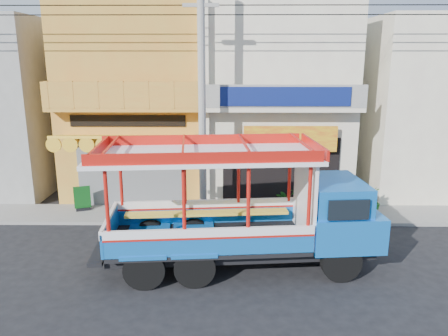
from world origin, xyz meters
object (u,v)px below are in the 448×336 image
utility_pole (206,85)px  potted_plant_a (287,200)px  songthaew_truck (259,208)px  potted_plant_c (372,201)px  green_sign (82,200)px  potted_plant_b (354,206)px

utility_pole → potted_plant_a: (3.02, 0.85, -4.42)m
songthaew_truck → potted_plant_c: size_ratio=7.98×
potted_plant_a → utility_pole: bearing=160.7°
songthaew_truck → green_sign: (-6.59, 4.44, -1.26)m
songthaew_truck → potted_plant_c: bearing=42.1°
utility_pole → potted_plant_c: size_ratio=27.55×
potted_plant_b → potted_plant_c: size_ratio=0.90×
green_sign → potted_plant_a: 7.96m
utility_pole → green_sign: size_ratio=29.10×
green_sign → potted_plant_c: 11.22m
utility_pole → songthaew_truck: utility_pole is taller
utility_pole → potted_plant_a: size_ratio=28.25×
potted_plant_b → potted_plant_c: (0.80, 0.43, 0.05)m
potted_plant_a → potted_plant_c: 3.26m
songthaew_truck → potted_plant_a: 4.65m
green_sign → potted_plant_c: bearing=-1.3°
potted_plant_c → utility_pole: bearing=-71.9°
potted_plant_a → potted_plant_b: bearing=-47.6°
potted_plant_a → green_sign: bearing=143.8°
utility_pole → potted_plant_b: size_ratio=30.45×
utility_pole → potted_plant_b: utility_pole is taller
utility_pole → green_sign: bearing=168.5°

